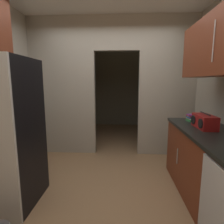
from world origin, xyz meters
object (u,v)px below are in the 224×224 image
object	(u,v)px
refrigerator	(1,134)
dishwasher	(216,215)
book_stack	(191,118)
boombox	(204,122)

from	to	relation	value
refrigerator	dishwasher	xyz separation A→B (m)	(2.19, -0.65, -0.46)
refrigerator	book_stack	xyz separation A→B (m)	(2.47, 0.78, 0.07)
boombox	book_stack	size ratio (longest dim) A/B	2.25
refrigerator	dishwasher	size ratio (longest dim) A/B	2.11
refrigerator	dishwasher	distance (m)	2.33
boombox	book_stack	xyz separation A→B (m)	(-0.01, 0.43, -0.03)
refrigerator	book_stack	distance (m)	2.59
dishwasher	book_stack	distance (m)	1.54
refrigerator	book_stack	bearing A→B (deg)	17.49
refrigerator	boombox	xyz separation A→B (m)	(2.47, 0.35, 0.10)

